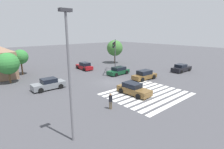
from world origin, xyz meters
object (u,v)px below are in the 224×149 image
car_0 (84,66)px  car_5 (181,68)px  car_2 (133,89)px  car_6 (118,71)px  tree_corner_b (8,64)px  pedestrian (111,100)px  tree_corner_a (115,48)px  street_light_pole_a (69,68)px  traffic_signal_mast (115,48)px  tree_corner_c (21,57)px  car_3 (49,84)px  car_1 (144,75)px

car_0 → car_5: (13.30, -14.09, -0.03)m
car_2 → car_6: size_ratio=1.04×
car_2 → tree_corner_b: (-10.50, 15.68, 2.35)m
pedestrian → tree_corner_a: bearing=-0.9°
street_light_pole_a → car_0: bearing=55.6°
tree_corner_a → car_5: bearing=-77.3°
traffic_signal_mast → car_0: traffic_signal_mast is taller
street_light_pole_a → traffic_signal_mast: bearing=40.2°
pedestrian → tree_corner_b: bearing=60.1°
car_6 → car_0: bearing=-74.5°
car_5 → tree_corner_c: (-24.21, 17.68, 2.60)m
car_6 → pedestrian: bearing=42.3°
car_5 → car_6: car_5 is taller
car_6 → street_light_pole_a: 20.77m
street_light_pole_a → tree_corner_a: size_ratio=1.61×
car_0 → car_5: size_ratio=0.93×
traffic_signal_mast → tree_corner_c: bearing=-78.2°
car_0 → tree_corner_a: bearing=-78.5°
tree_corner_b → pedestrian: bearing=-72.0°
car_6 → car_3: bearing=-2.4°
car_1 → car_0: bearing=108.0°
car_1 → street_light_pole_a: street_light_pole_a is taller
pedestrian → tree_corner_a: (18.05, 19.38, 2.76)m
traffic_signal_mast → tree_corner_a: (6.52, 7.17, -0.88)m
traffic_signal_mast → car_1: bearing=45.2°
car_3 → tree_corner_a: (20.28, 9.03, 3.00)m
traffic_signal_mast → car_5: 13.68m
car_0 → car_3: 12.92m
car_0 → car_6: car_0 is taller
car_1 → pedestrian: 12.55m
car_2 → street_light_pole_a: size_ratio=0.50×
car_5 → car_6: 12.66m
car_6 → tree_corner_b: tree_corner_b is taller
car_1 → street_light_pole_a: size_ratio=0.50×
tree_corner_b → street_light_pole_a: bearing=-89.8°
tree_corner_a → tree_corner_b: (-23.58, -2.33, -0.68)m
car_1 → car_2: size_ratio=1.00×
car_3 → pedestrian: 10.59m
car_2 → tree_corner_a: bearing=142.1°
tree_corner_c → traffic_signal_mast: bearing=-33.2°
car_1 → street_light_pole_a: 18.99m
pedestrian → tree_corner_c: (-2.64, 21.47, 2.33)m
car_5 → tree_corner_c: tree_corner_c is taller
car_1 → tree_corner_b: (-17.08, 12.16, 2.31)m
street_light_pole_a → tree_corner_a: street_light_pole_a is taller
pedestrian → tree_corner_a: size_ratio=0.30×
car_5 → tree_corner_a: 16.27m
car_3 → car_6: 12.85m
pedestrian → tree_corner_c: tree_corner_c is taller
car_1 → car_2: (-6.59, -3.52, -0.04)m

